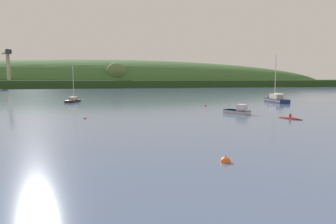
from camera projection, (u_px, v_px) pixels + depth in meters
far_shoreline_hill at (105, 85)px, 241.83m from camera, size 506.84×154.73×41.52m
dockside_crane at (8, 68)px, 184.82m from camera, size 9.12×18.75×23.56m
sailboat_midwater_white at (275, 101)px, 76.72m from camera, size 4.01×9.52×12.94m
sailboat_far_left at (74, 101)px, 77.40m from camera, size 4.28×6.75×10.13m
fishing_boat_moored at (239, 112)px, 51.78m from camera, size 3.63×5.13×3.02m
canoe_with_paddler at (290, 118)px, 45.45m from camera, size 1.94×4.20×1.02m
mooring_buoy_foreground at (225, 162)px, 22.05m from camera, size 0.78×0.78×0.86m
mooring_buoy_off_fishing_boat at (205, 106)px, 66.09m from camera, size 0.51×0.51×0.59m
mooring_buoy_far_upstream at (85, 119)px, 45.76m from camera, size 0.53×0.53×0.61m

